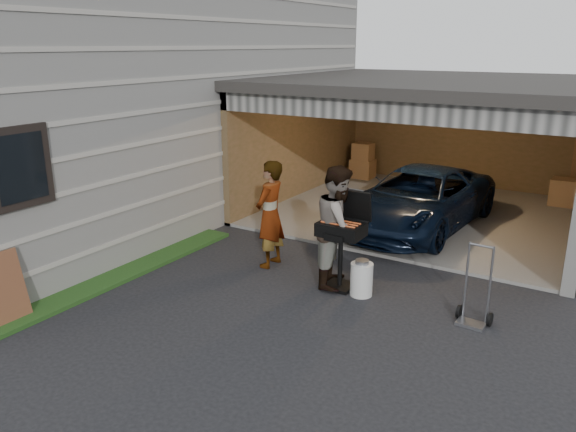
% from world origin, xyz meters
% --- Properties ---
extents(ground, '(80.00, 80.00, 0.00)m').
position_xyz_m(ground, '(0.00, 0.00, 0.00)').
color(ground, black).
rests_on(ground, ground).
extents(house, '(7.00, 11.00, 5.50)m').
position_xyz_m(house, '(-6.00, 4.00, 2.75)').
color(house, '#474744').
rests_on(house, ground).
extents(groundcover_strip, '(0.50, 8.00, 0.06)m').
position_xyz_m(groundcover_strip, '(-2.25, -1.00, 0.03)').
color(groundcover_strip, '#193814').
rests_on(groundcover_strip, ground).
extents(garage, '(6.80, 6.30, 2.90)m').
position_xyz_m(garage, '(0.76, 6.79, 1.87)').
color(garage, '#605E59').
rests_on(garage, ground).
extents(minivan, '(2.24, 4.33, 1.17)m').
position_xyz_m(minivan, '(0.95, 5.29, 0.58)').
color(minivan, black).
rests_on(minivan, ground).
extents(woman, '(0.47, 0.68, 1.79)m').
position_xyz_m(woman, '(-0.50, 2.20, 0.89)').
color(woman, '#A8C3D3').
rests_on(woman, ground).
extents(man, '(0.93, 1.07, 1.86)m').
position_xyz_m(man, '(0.80, 2.12, 0.93)').
color(man, '#492E1C').
rests_on(man, ground).
extents(bbq_grill, '(0.67, 0.58, 1.48)m').
position_xyz_m(bbq_grill, '(0.90, 2.04, 0.88)').
color(bbq_grill, black).
rests_on(bbq_grill, ground).
extents(propane_tank, '(0.34, 0.34, 0.50)m').
position_xyz_m(propane_tank, '(1.29, 1.93, 0.25)').
color(propane_tank, silver).
rests_on(propane_tank, ground).
extents(hand_truck, '(0.46, 0.35, 1.11)m').
position_xyz_m(hand_truck, '(2.93, 1.91, 0.21)').
color(hand_truck, gray).
rests_on(hand_truck, ground).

